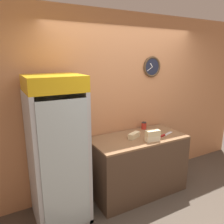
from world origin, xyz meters
TOP-DOWN VIEW (x-y plane):
  - wall_back at (0.00, 1.30)m, footprint 5.20×0.09m
  - prep_counter at (0.00, 0.90)m, footprint 1.42×0.70m
  - beverage_cooler at (-1.21, 0.95)m, footprint 0.64×0.68m
  - sandwich_stack_bottom at (0.08, 0.67)m, footprint 0.21×0.12m
  - sandwich_stack_middle at (0.08, 0.67)m, footprint 0.21×0.12m
  - sandwich_flat_left at (-0.08, 0.89)m, footprint 0.23×0.16m
  - chefs_knife at (0.39, 0.76)m, footprint 0.33×0.14m
  - condiment_jar at (0.29, 1.16)m, footprint 0.08×0.08m

SIDE VIEW (x-z plane):
  - prep_counter at x=0.00m, z-range 0.00..0.90m
  - chefs_knife at x=0.39m, z-range 0.89..0.92m
  - sandwich_stack_bottom at x=0.08m, z-range 0.90..0.98m
  - sandwich_flat_left at x=-0.08m, z-range 0.90..0.98m
  - condiment_jar at x=0.29m, z-range 0.90..1.02m
  - beverage_cooler at x=-1.21m, z-range 0.07..1.93m
  - sandwich_stack_middle at x=0.08m, z-range 0.98..1.06m
  - wall_back at x=0.00m, z-range 0.00..2.70m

